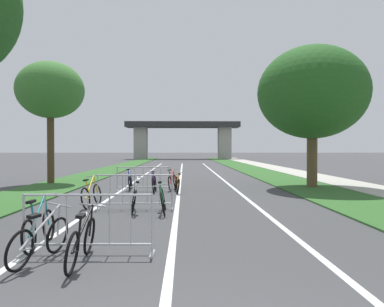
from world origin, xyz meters
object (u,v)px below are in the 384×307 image
Objects in this scene: bicycle_blue_0 at (130,182)px; bicycle_black_3 at (82,242)px; crowd_barrier_third at (143,179)px; bicycle_yellow_2 at (91,195)px; bicycle_silver_1 at (40,240)px; bicycle_white_5 at (134,199)px; bicycle_purple_8 at (154,184)px; bicycle_red_7 at (173,182)px; crowd_barrier_nearest at (88,225)px; tree_left_oak_mid at (50,91)px; bicycle_green_9 at (163,200)px; bicycle_orange_4 at (177,184)px; tree_right_oak_near at (312,93)px; crowd_barrier_second at (135,192)px; bicycle_teal_6 at (39,228)px.

bicycle_black_3 is at bearing -90.10° from bicycle_blue_0.
bicycle_yellow_2 is (-1.16, -4.06, -0.15)m from crowd_barrier_third.
bicycle_white_5 reaches higher than bicycle_silver_1.
bicycle_purple_8 is at bearing -40.06° from crowd_barrier_third.
bicycle_red_7 reaches higher than bicycle_silver_1.
crowd_barrier_nearest reaches higher than bicycle_silver_1.
tree_left_oak_mid reaches higher than bicycle_white_5.
bicycle_silver_1 is at bearing 66.95° from bicycle_green_9.
tree_left_oak_mid is at bearing 143.08° from bicycle_blue_0.
bicycle_purple_8 is at bearing 166.71° from bicycle_orange_4.
tree_right_oak_near is at bearing 65.99° from bicycle_silver_1.
crowd_barrier_second is 4.30m from bicycle_teal_6.
bicycle_orange_4 is (-6.21, -1.76, -4.05)m from tree_right_oak_near.
bicycle_red_7 is at bearing -93.11° from bicycle_green_9.
bicycle_orange_4 is 4.63m from bicycle_green_9.
bicycle_silver_1 is 4.69m from bicycle_white_5.
crowd_barrier_second reaches higher than bicycle_purple_8.
crowd_barrier_second is 1.00× the size of crowd_barrier_third.
bicycle_white_5 reaches higher than bicycle_teal_6.
crowd_barrier_second is at bearing -112.01° from bicycle_orange_4.
crowd_barrier_third is at bearing -33.88° from tree_left_oak_mid.
bicycle_silver_1 is at bearing -127.24° from tree_right_oak_near.
bicycle_orange_4 is 1.03× the size of bicycle_purple_8.
bicycle_green_9 is at bearing -99.77° from bicycle_orange_4.
crowd_barrier_second is (-7.39, -5.83, -3.88)m from tree_right_oak_near.
crowd_barrier_second is 1.32× the size of bicycle_yellow_2.
bicycle_yellow_2 is 5.83m from bicycle_black_3.
bicycle_teal_6 reaches higher than bicycle_green_9.
crowd_barrier_third reaches higher than bicycle_white_5.
bicycle_black_3 is at bearing -68.24° from tree_left_oak_mid.
bicycle_blue_0 reaches higher than bicycle_purple_8.
bicycle_black_3 is (0.76, -10.33, -0.00)m from bicycle_blue_0.
tree_left_oak_mid is 2.77× the size of crowd_barrier_third.
tree_right_oak_near reaches higher than bicycle_silver_1.
crowd_barrier_third is at bearing -46.27° from bicycle_blue_0.
bicycle_white_5 reaches higher than bicycle_red_7.
tree_left_oak_mid is 3.65× the size of bicycle_yellow_2.
tree_left_oak_mid is 3.72× the size of bicycle_red_7.
bicycle_teal_6 is at bearing 80.18° from bicycle_purple_8.
crowd_barrier_second reaches higher than bicycle_black_3.
crowd_barrier_nearest is at bearing -86.78° from bicycle_red_7.
crowd_barrier_nearest is (5.24, -12.70, -4.28)m from tree_left_oak_mid.
crowd_barrier_third is 5.03m from bicycle_white_5.
crowd_barrier_third is (-0.27, 4.62, 0.00)m from crowd_barrier_second.
tree_left_oak_mid is at bearing 123.85° from crowd_barrier_second.
tree_left_oak_mid is 0.96× the size of tree_right_oak_near.
bicycle_silver_1 is at bearing -99.57° from crowd_barrier_second.
crowd_barrier_third reaches higher than bicycle_blue_0.
bicycle_green_9 is at bearing -53.93° from tree_left_oak_mid.
tree_left_oak_mid reaches higher than bicycle_blue_0.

